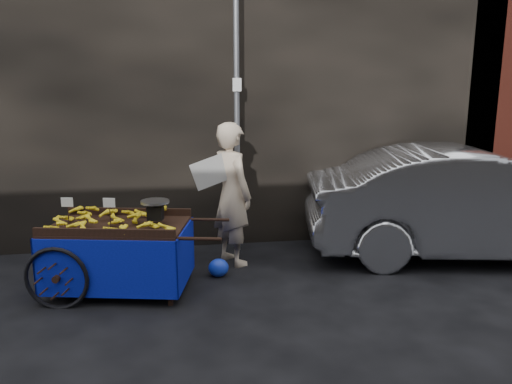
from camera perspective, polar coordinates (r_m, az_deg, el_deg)
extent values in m
plane|color=black|center=(6.22, -3.39, -10.57)|extent=(80.00, 80.00, 0.00)
cube|color=black|center=(8.33, -12.48, 12.58)|extent=(11.00, 2.00, 5.00)
cylinder|color=slate|center=(7.07, -2.20, 8.91)|extent=(0.08, 0.08, 4.00)
cube|color=white|center=(7.01, -2.18, 12.15)|extent=(0.12, 0.02, 0.18)
cube|color=black|center=(6.04, -15.50, -3.91)|extent=(1.72, 1.27, 0.06)
cube|color=black|center=(6.44, -14.27, -2.21)|extent=(1.53, 0.36, 0.10)
cube|color=black|center=(5.61, -16.99, -4.52)|extent=(1.53, 0.36, 0.10)
cube|color=black|center=(5.63, -9.86, -9.01)|extent=(0.06, 0.06, 0.78)
cube|color=black|center=(6.34, -8.32, -6.49)|extent=(0.06, 0.06, 0.78)
cylinder|color=black|center=(5.43, -6.50, -5.33)|extent=(0.48, 0.14, 0.04)
cylinder|color=black|center=(6.17, -5.33, -3.16)|extent=(0.48, 0.14, 0.04)
torus|color=black|center=(5.91, -21.85, -9.19)|extent=(0.72, 0.20, 0.73)
torus|color=black|center=(6.81, -18.20, -6.08)|extent=(0.72, 0.20, 0.73)
cylinder|color=black|center=(6.36, -19.89, -7.53)|extent=(0.27, 1.07, 0.05)
cube|color=#071490|center=(5.70, -16.87, -8.47)|extent=(1.56, 0.35, 0.66)
cube|color=#071490|center=(6.58, -13.99, -5.48)|extent=(1.56, 0.35, 0.66)
cube|color=#071490|center=(6.42, -22.05, -6.49)|extent=(0.23, 0.99, 0.66)
cube|color=#071490|center=(5.94, -8.04, -7.18)|extent=(0.23, 0.99, 0.66)
cube|color=black|center=(5.92, -11.43, -2.37)|extent=(0.20, 0.17, 0.16)
cylinder|color=silver|center=(5.89, -11.48, -1.09)|extent=(0.39, 0.39, 0.03)
cube|color=white|center=(6.06, -20.79, -1.09)|extent=(0.13, 0.04, 0.11)
cube|color=white|center=(5.88, -16.45, -1.18)|extent=(0.13, 0.04, 0.11)
imported|color=#CAB296|center=(6.69, -2.78, -0.24)|extent=(0.75, 0.84, 1.93)
cube|color=beige|center=(6.51, -5.09, 2.35)|extent=(0.58, 0.09, 0.50)
ellipsoid|color=#1A36C5|center=(6.45, -4.31, -8.62)|extent=(0.26, 0.21, 0.24)
imported|color=silver|center=(7.66, 23.75, -1.15)|extent=(4.91, 2.44, 1.55)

